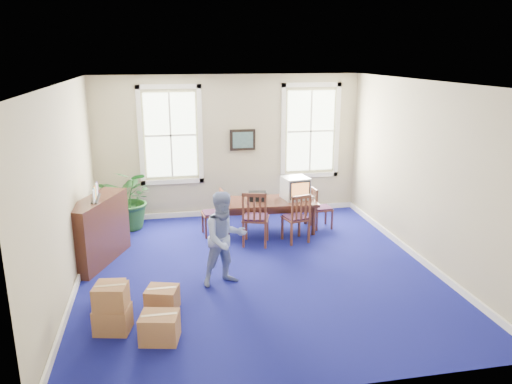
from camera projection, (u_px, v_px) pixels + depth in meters
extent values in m
plane|color=navy|center=(257.00, 271.00, 8.65)|extent=(6.50, 6.50, 0.00)
plane|color=white|center=(257.00, 82.00, 7.79)|extent=(6.50, 6.50, 0.00)
plane|color=tan|center=(229.00, 147.00, 11.29)|extent=(6.50, 0.00, 6.50)
plane|color=tan|center=(318.00, 258.00, 5.15)|extent=(6.50, 0.00, 6.50)
plane|color=tan|center=(66.00, 191.00, 7.66)|extent=(0.00, 6.50, 6.50)
plane|color=tan|center=(424.00, 173.00, 8.77)|extent=(0.00, 6.50, 6.50)
cube|color=white|center=(230.00, 212.00, 11.68)|extent=(6.00, 0.04, 0.12)
cube|color=white|center=(78.00, 282.00, 8.08)|extent=(0.04, 6.50, 0.12)
cube|color=white|center=(415.00, 255.00, 9.18)|extent=(0.04, 6.50, 0.12)
cube|color=white|center=(308.00, 197.00, 10.55)|extent=(0.25, 0.28, 0.06)
cube|color=black|center=(257.00, 196.00, 10.38)|extent=(0.40, 0.29, 0.18)
imported|color=#788AC1|center=(225.00, 239.00, 7.97)|extent=(0.90, 0.78, 1.55)
cube|color=#49251A|center=(97.00, 229.00, 8.87)|extent=(1.03, 1.65, 1.25)
imported|color=#1E4F20|center=(131.00, 199.00, 10.58)|extent=(1.48, 1.38, 1.33)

